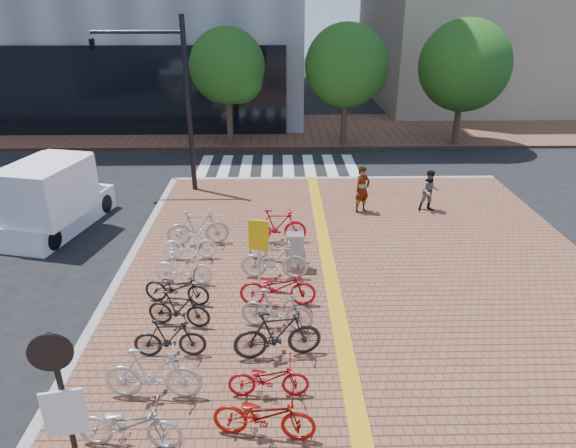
{
  "coord_description": "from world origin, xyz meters",
  "views": [
    {
      "loc": [
        0.55,
        -9.28,
        7.44
      ],
      "look_at": [
        0.81,
        4.47,
        1.3
      ],
      "focal_mm": 32.0,
      "sensor_mm": 36.0,
      "label": 1
    }
  ],
  "objects_px": {
    "bike_3": "(179,309)",
    "bike_11": "(277,309)",
    "bike_1": "(152,373)",
    "bike_5": "(183,268)",
    "bike_13": "(274,260)",
    "traffic_light_pole": "(145,73)",
    "bike_9": "(269,378)",
    "bike_4": "(177,287)",
    "bike_7": "(198,228)",
    "utility_box": "(295,252)",
    "bike_6": "(189,244)",
    "bike_8": "(264,415)",
    "bike_0": "(129,424)",
    "bike_2": "(170,338)",
    "pedestrian_a": "(362,189)",
    "bike_10": "(278,334)",
    "bike_14": "(277,246)",
    "bike_12": "(278,287)",
    "bike_15": "(277,226)",
    "yellow_sign": "(258,241)",
    "notice_sign": "(63,403)",
    "pedestrian_b": "(430,191)",
    "box_truck": "(53,196)"
  },
  "relations": [
    {
      "from": "bike_1",
      "to": "bike_5",
      "type": "bearing_deg",
      "value": 4.5
    },
    {
      "from": "bike_8",
      "to": "bike_14",
      "type": "xyz_separation_m",
      "value": [
        0.23,
        6.75,
        -0.03
      ]
    },
    {
      "from": "bike_10",
      "to": "bike_12",
      "type": "distance_m",
      "value": 2.08
    },
    {
      "from": "bike_1",
      "to": "bike_6",
      "type": "xyz_separation_m",
      "value": [
        -0.21,
        5.85,
        -0.09
      ]
    },
    {
      "from": "bike_10",
      "to": "bike_14",
      "type": "distance_m",
      "value": 4.51
    },
    {
      "from": "bike_13",
      "to": "bike_14",
      "type": "relative_size",
      "value": 1.07
    },
    {
      "from": "bike_1",
      "to": "pedestrian_b",
      "type": "distance_m",
      "value": 12.46
    },
    {
      "from": "bike_15",
      "to": "yellow_sign",
      "type": "bearing_deg",
      "value": 170.58
    },
    {
      "from": "bike_3",
      "to": "yellow_sign",
      "type": "relative_size",
      "value": 0.78
    },
    {
      "from": "bike_7",
      "to": "utility_box",
      "type": "height_order",
      "value": "bike_7"
    },
    {
      "from": "bike_15",
      "to": "yellow_sign",
      "type": "height_order",
      "value": "yellow_sign"
    },
    {
      "from": "bike_2",
      "to": "pedestrian_a",
      "type": "relative_size",
      "value": 0.92
    },
    {
      "from": "bike_2",
      "to": "bike_13",
      "type": "distance_m",
      "value": 4.07
    },
    {
      "from": "bike_14",
      "to": "utility_box",
      "type": "xyz_separation_m",
      "value": [
        0.51,
        -0.54,
        0.09
      ]
    },
    {
      "from": "bike_7",
      "to": "bike_11",
      "type": "relative_size",
      "value": 1.11
    },
    {
      "from": "bike_6",
      "to": "bike_8",
      "type": "relative_size",
      "value": 0.88
    },
    {
      "from": "bike_14",
      "to": "bike_9",
      "type": "bearing_deg",
      "value": -171.55
    },
    {
      "from": "bike_3",
      "to": "bike_7",
      "type": "relative_size",
      "value": 0.79
    },
    {
      "from": "bike_12",
      "to": "pedestrian_b",
      "type": "bearing_deg",
      "value": -40.19
    },
    {
      "from": "bike_6",
      "to": "bike_10",
      "type": "relative_size",
      "value": 0.85
    },
    {
      "from": "bike_12",
      "to": "pedestrian_a",
      "type": "xyz_separation_m",
      "value": [
        3.07,
        6.17,
        0.35
      ]
    },
    {
      "from": "bike_10",
      "to": "yellow_sign",
      "type": "bearing_deg",
      "value": 1.7
    },
    {
      "from": "bike_13",
      "to": "traffic_light_pole",
      "type": "height_order",
      "value": "traffic_light_pole"
    },
    {
      "from": "bike_8",
      "to": "traffic_light_pole",
      "type": "relative_size",
      "value": 0.28
    },
    {
      "from": "notice_sign",
      "to": "bike_3",
      "type": "bearing_deg",
      "value": 81.97
    },
    {
      "from": "bike_13",
      "to": "traffic_light_pole",
      "type": "distance_m",
      "value": 9.7
    },
    {
      "from": "bike_10",
      "to": "bike_12",
      "type": "xyz_separation_m",
      "value": [
        0.01,
        2.08,
        -0.07
      ]
    },
    {
      "from": "bike_4",
      "to": "bike_9",
      "type": "bearing_deg",
      "value": -133.61
    },
    {
      "from": "bike_2",
      "to": "bike_5",
      "type": "relative_size",
      "value": 0.97
    },
    {
      "from": "bike_12",
      "to": "bike_8",
      "type": "bearing_deg",
      "value": 178.21
    },
    {
      "from": "bike_2",
      "to": "utility_box",
      "type": "relative_size",
      "value": 1.43
    },
    {
      "from": "bike_1",
      "to": "bike_9",
      "type": "xyz_separation_m",
      "value": [
        2.26,
        0.01,
        -0.16
      ]
    },
    {
      "from": "bike_0",
      "to": "bike_3",
      "type": "height_order",
      "value": "bike_0"
    },
    {
      "from": "bike_3",
      "to": "bike_11",
      "type": "height_order",
      "value": "bike_11"
    },
    {
      "from": "traffic_light_pole",
      "to": "bike_1",
      "type": "bearing_deg",
      "value": -78.15
    },
    {
      "from": "traffic_light_pole",
      "to": "utility_box",
      "type": "bearing_deg",
      "value": -51.37
    },
    {
      "from": "bike_1",
      "to": "bike_9",
      "type": "distance_m",
      "value": 2.26
    },
    {
      "from": "bike_6",
      "to": "utility_box",
      "type": "bearing_deg",
      "value": -104.87
    },
    {
      "from": "traffic_light_pole",
      "to": "box_truck",
      "type": "bearing_deg",
      "value": -127.62
    },
    {
      "from": "bike_2",
      "to": "bike_9",
      "type": "height_order",
      "value": "bike_2"
    },
    {
      "from": "utility_box",
      "to": "bike_10",
      "type": "bearing_deg",
      "value": -97.09
    },
    {
      "from": "bike_2",
      "to": "bike_11",
      "type": "height_order",
      "value": "bike_11"
    },
    {
      "from": "pedestrian_a",
      "to": "traffic_light_pole",
      "type": "xyz_separation_m",
      "value": [
        -8.03,
        2.54,
        3.75
      ]
    },
    {
      "from": "bike_0",
      "to": "bike_6",
      "type": "height_order",
      "value": "same"
    },
    {
      "from": "bike_9",
      "to": "bike_7",
      "type": "bearing_deg",
      "value": 19.09
    },
    {
      "from": "bike_14",
      "to": "pedestrian_a",
      "type": "bearing_deg",
      "value": -29.41
    },
    {
      "from": "bike_1",
      "to": "traffic_light_pole",
      "type": "height_order",
      "value": "traffic_light_pole"
    },
    {
      "from": "bike_3",
      "to": "bike_12",
      "type": "relative_size",
      "value": 0.79
    },
    {
      "from": "bike_10",
      "to": "bike_14",
      "type": "height_order",
      "value": "bike_10"
    },
    {
      "from": "bike_3",
      "to": "bike_15",
      "type": "height_order",
      "value": "bike_15"
    }
  ]
}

